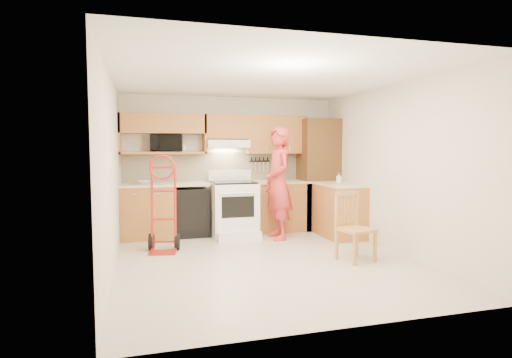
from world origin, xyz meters
name	(u,v)px	position (x,y,z in m)	size (l,w,h in m)	color
floor	(266,261)	(0.00, 0.00, -0.01)	(4.00, 4.50, 0.02)	#BFB3A4
ceiling	(266,77)	(0.00, 0.00, 2.51)	(4.00, 4.50, 0.02)	white
wall_back	(231,164)	(0.00, 2.26, 1.25)	(4.00, 0.02, 2.50)	beige
wall_front	(345,186)	(0.00, -2.26, 1.25)	(4.00, 0.02, 2.50)	beige
wall_left	(110,173)	(-2.01, 0.00, 1.25)	(0.02, 4.50, 2.50)	beige
wall_right	(394,169)	(2.01, 0.00, 1.25)	(0.02, 4.50, 2.50)	beige
backsplash	(231,167)	(0.00, 2.23, 1.20)	(3.92, 0.03, 0.55)	beige
lower_cab_left	(147,212)	(-1.55, 1.95, 0.45)	(0.90, 0.60, 0.90)	#B0682F
dishwasher	(191,212)	(-0.80, 1.95, 0.42)	(0.60, 0.60, 0.85)	black
lower_cab_right	(278,207)	(0.83, 1.95, 0.45)	(1.14, 0.60, 0.90)	#B0682F
countertop_left	(164,185)	(-1.25, 1.95, 0.92)	(1.50, 0.63, 0.04)	beige
countertop_right	(278,182)	(0.83, 1.95, 0.92)	(1.14, 0.63, 0.04)	beige
cab_return_right	(339,211)	(1.70, 1.15, 0.45)	(0.60, 1.00, 0.90)	#B0682F
countertop_return	(340,184)	(1.70, 1.15, 0.92)	(0.63, 1.00, 0.04)	beige
pantry_tall	(318,174)	(1.65, 1.95, 1.05)	(0.70, 0.60, 2.10)	brown
upper_cab_left	(163,124)	(-1.25, 2.08, 1.98)	(1.50, 0.33, 0.34)	#B0682F
upper_shelf_mw	(163,153)	(-1.25, 2.08, 1.47)	(1.50, 0.33, 0.04)	#B0682F
upper_cab_center	(226,127)	(-0.12, 2.08, 1.94)	(0.76, 0.33, 0.44)	#B0682F
upper_cab_right	(276,135)	(0.83, 2.08, 1.80)	(1.14, 0.33, 0.70)	#B0682F
range_hood	(227,144)	(-0.12, 2.02, 1.63)	(0.76, 0.46, 0.14)	white
knife_strip	(260,164)	(0.55, 2.21, 1.24)	(0.40, 0.05, 0.29)	black
microwave	(167,143)	(-1.19, 2.08, 1.64)	(0.54, 0.37, 0.30)	black
range	(234,204)	(-0.08, 1.62, 0.57)	(0.78, 1.03, 1.15)	white
person	(278,183)	(0.61, 1.28, 0.96)	(0.70, 0.46, 1.92)	red
hand_truck	(163,208)	(-1.34, 0.88, 0.66)	(0.52, 0.48, 1.32)	#AC1E19
dining_chair	(356,227)	(1.20, -0.34, 0.47)	(0.43, 0.46, 0.95)	#B38148
soap_bottle	(339,178)	(1.70, 1.18, 1.03)	(0.08, 0.09, 0.19)	white
bowl	(144,182)	(-1.59, 1.95, 0.97)	(0.23, 0.23, 0.06)	white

